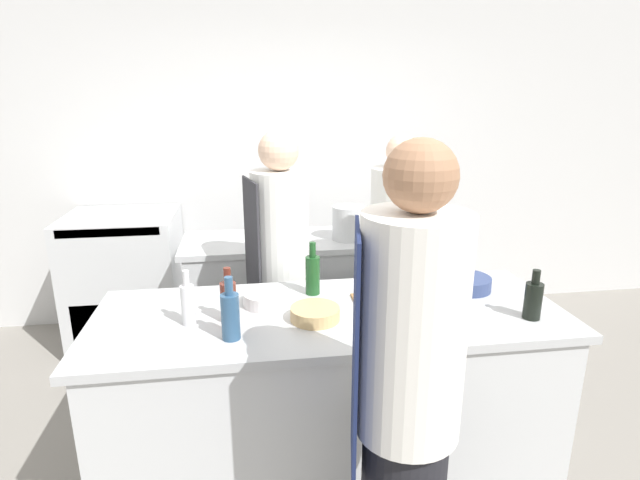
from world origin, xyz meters
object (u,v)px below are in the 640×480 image
at_px(bottle_wine, 411,312).
at_px(bowl_ceramic_blue, 466,283).
at_px(oven_range, 127,279).
at_px(bowl_mixing_large, 315,313).
at_px(chef_at_prep_near, 406,407).
at_px(bowl_prep_small, 267,298).
at_px(bottle_olive_oil, 229,300).
at_px(bottle_water, 188,303).
at_px(chef_at_pass_far, 281,275).
at_px(bottle_sauce, 533,299).
at_px(bottle_cooking_oil, 313,274).
at_px(stockpot, 348,223).
at_px(chef_at_stove, 397,275).
at_px(bottle_vinegar, 230,315).

xyz_separation_m(bottle_wine, bowl_ceramic_blue, (0.46, 0.46, -0.07)).
height_order(bottle_wine, bowl_ceramic_blue, bottle_wine).
height_order(oven_range, bowl_mixing_large, oven_range).
distance_m(chef_at_prep_near, bowl_prep_small, 0.97).
distance_m(bottle_olive_oil, bowl_prep_small, 0.25).
height_order(bottle_water, bowl_prep_small, bottle_water).
xyz_separation_m(chef_at_pass_far, bowl_ceramic_blue, (0.94, -0.50, 0.09)).
distance_m(bottle_sauce, bowl_ceramic_blue, 0.41).
xyz_separation_m(bottle_water, bowl_prep_small, (0.35, 0.17, -0.07)).
height_order(bottle_cooking_oil, bottle_water, bottle_cooking_oil).
relative_size(chef_at_prep_near, stockpot, 7.64).
height_order(chef_at_stove, bottle_sauce, chef_at_stove).
bearing_deg(chef_at_prep_near, bottle_water, 59.04).
bearing_deg(bottle_water, bowl_mixing_large, -3.62).
bearing_deg(bottle_olive_oil, bowl_prep_small, 42.36).
distance_m(oven_range, bowl_prep_small, 1.95).
relative_size(bottle_water, bowl_mixing_large, 1.12).
bearing_deg(chef_at_stove, bottle_cooking_oil, -67.06).
relative_size(bowl_mixing_large, stockpot, 0.96).
bearing_deg(bottle_water, chef_at_stove, 30.17).
bearing_deg(bowl_prep_small, bottle_sauce, -15.49).
distance_m(chef_at_prep_near, bottle_olive_oil, 0.94).
bearing_deg(chef_at_pass_far, chef_at_stove, -106.08).
bearing_deg(bottle_wine, bottle_water, 165.49).
relative_size(oven_range, chef_at_pass_far, 0.60).
height_order(chef_at_stove, bottle_vinegar, chef_at_stove).
bearing_deg(bottle_wine, chef_at_prep_near, -109.20).
relative_size(chef_at_prep_near, chef_at_pass_far, 1.04).
relative_size(bottle_wine, bottle_sauce, 1.17).
xyz_separation_m(bottle_sauce, bowl_ceramic_blue, (-0.15, 0.38, -0.06)).
bearing_deg(bottle_vinegar, chef_at_pass_far, 73.02).
height_order(bottle_sauce, bottle_water, bottle_water).
bearing_deg(chef_at_prep_near, bowl_ceramic_blue, -22.72).
distance_m(chef_at_prep_near, bowl_mixing_large, 0.71).
bearing_deg(chef_at_stove, oven_range, -132.37).
bearing_deg(oven_range, bottle_wine, -50.79).
bearing_deg(chef_at_pass_far, oven_range, 34.50).
xyz_separation_m(chef_at_prep_near, bottle_olive_oil, (-0.60, 0.71, 0.12)).
height_order(bowl_prep_small, stockpot, stockpot).
relative_size(bottle_olive_oil, bowl_prep_small, 1.12).
bearing_deg(chef_at_stove, bottle_sauce, 11.52).
bearing_deg(bottle_wine, bowl_mixing_large, 151.23).
bearing_deg(bowl_ceramic_blue, chef_at_pass_far, 151.84).
height_order(oven_range, bottle_olive_oil, bottle_olive_oil).
bearing_deg(bottle_water, chef_at_prep_near, -42.17).
bearing_deg(bottle_sauce, bottle_water, 173.94).
bearing_deg(bowl_prep_small, stockpot, 59.57).
relative_size(bottle_vinegar, bottle_water, 1.08).
height_order(bottle_sauce, bowl_mixing_large, bottle_sauce).
bearing_deg(bowl_ceramic_blue, bottle_olive_oil, -170.49).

